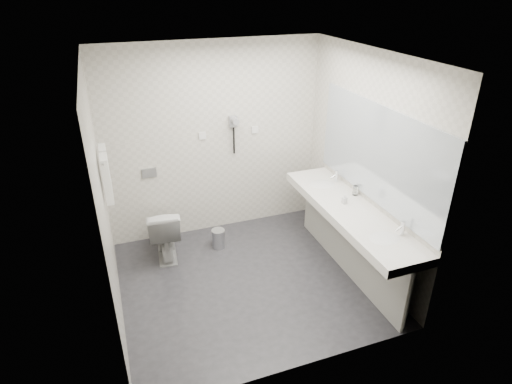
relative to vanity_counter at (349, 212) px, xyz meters
name	(u,v)px	position (x,y,z in m)	size (l,w,h in m)	color
floor	(248,281)	(-1.12, 0.20, -0.80)	(2.80, 2.80, 0.00)	#27262B
ceiling	(246,56)	(-1.12, 0.20, 1.70)	(2.80, 2.80, 0.00)	silver
wall_back	(214,142)	(-1.12, 1.50, 0.45)	(2.80, 2.80, 0.00)	beige
wall_front	(302,252)	(-1.12, -1.10, 0.45)	(2.80, 2.80, 0.00)	beige
wall_left	(103,205)	(-2.52, 0.20, 0.45)	(2.60, 2.60, 0.00)	beige
wall_right	(365,165)	(0.27, 0.20, 0.45)	(2.60, 2.60, 0.00)	beige
vanity_counter	(349,212)	(0.00, 0.00, 0.00)	(0.55, 2.20, 0.10)	silver
vanity_panel	(348,244)	(0.02, 0.00, -0.42)	(0.03, 2.15, 0.75)	gray
vanity_post_near	(407,300)	(0.05, -1.04, -0.42)	(0.06, 0.06, 0.75)	silver
vanity_post_far	(310,203)	(0.05, 1.04, -0.42)	(0.06, 0.06, 0.75)	silver
mirror	(377,154)	(0.26, 0.00, 0.65)	(0.02, 2.20, 1.05)	#B2BCC6
basin_near	(385,240)	(0.00, -0.65, 0.04)	(0.40, 0.31, 0.05)	silver
basin_far	(322,185)	(0.00, 0.65, 0.04)	(0.40, 0.31, 0.05)	silver
faucet_near	(403,228)	(0.19, -0.65, 0.12)	(0.04, 0.04, 0.15)	silver
faucet_far	(337,176)	(0.19, 0.65, 0.12)	(0.04, 0.04, 0.15)	silver
soap_bottle_a	(345,199)	(0.00, 0.12, 0.11)	(0.05, 0.05, 0.11)	white
glass_left	(355,190)	(0.22, 0.26, 0.11)	(0.06, 0.06, 0.12)	silver
toilet	(164,231)	(-1.92, 1.05, -0.46)	(0.38, 0.67, 0.68)	silver
flush_plate	(149,173)	(-1.98, 1.49, 0.15)	(0.18, 0.02, 0.12)	#B2B5BA
pedal_bin	(218,239)	(-1.26, 0.99, -0.68)	(0.17, 0.17, 0.24)	#B2B5BA
bin_lid	(218,231)	(-1.26, 0.99, -0.55)	(0.17, 0.17, 0.01)	#B2B5BA
towel_rail	(102,154)	(-2.47, 0.75, 0.75)	(0.02, 0.02, 0.62)	silver
towel_near	(107,179)	(-2.46, 0.61, 0.53)	(0.07, 0.24, 0.48)	white
towel_far	(105,168)	(-2.46, 0.89, 0.53)	(0.07, 0.24, 0.48)	white
dryer_cradle	(233,121)	(-0.88, 1.47, 0.70)	(0.10, 0.04, 0.14)	gray
dryer_barrel	(235,121)	(-0.88, 1.40, 0.73)	(0.08, 0.08, 0.14)	gray
dryer_cord	(234,141)	(-0.88, 1.46, 0.45)	(0.02, 0.02, 0.35)	black
switch_plate_a	(202,136)	(-1.27, 1.49, 0.55)	(0.09, 0.02, 0.09)	silver
switch_plate_b	(255,130)	(-0.57, 1.49, 0.55)	(0.09, 0.02, 0.09)	silver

